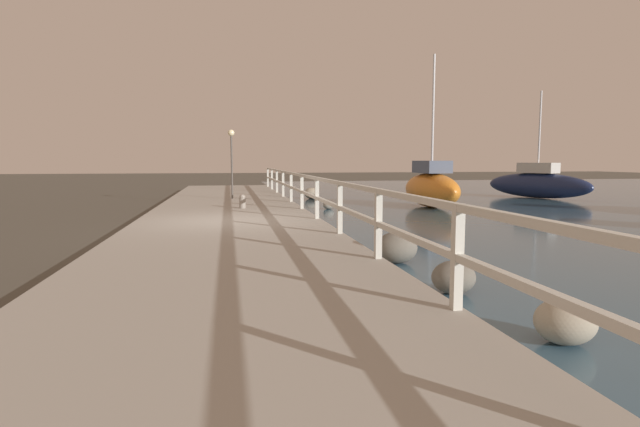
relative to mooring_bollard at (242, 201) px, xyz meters
name	(u,v)px	position (x,y,z in m)	size (l,w,h in m)	color
ground_plane	(230,232)	(-0.42, -3.22, -0.52)	(120.00, 120.00, 0.00)	#4C473D
dock_walkway	(230,226)	(-0.42, -3.22, -0.37)	(4.69, 36.00, 0.30)	#9E998E
railing	(317,190)	(1.83, -3.22, 0.51)	(0.10, 32.50, 1.09)	beige
boulder_upstream	(312,193)	(3.45, 7.29, -0.26)	(0.70, 0.63, 0.53)	gray
boulder_near_dock	(454,277)	(2.57, -9.71, -0.30)	(0.60, 0.54, 0.45)	#666056
boulder_mid_strip	(565,321)	(2.82, -11.67, -0.30)	(0.61, 0.55, 0.46)	gray
boulder_downstream	(329,205)	(3.23, 2.19, -0.37)	(0.42, 0.38, 0.31)	gray
boulder_water_edge	(396,248)	(2.47, -7.63, -0.25)	(0.74, 0.67, 0.56)	#666056
mooring_bollard	(242,201)	(0.00, 0.00, 0.00)	(0.20, 0.20, 0.45)	gray
dock_lamp	(231,148)	(-0.28, 3.95, 1.77)	(0.25, 0.25, 2.70)	#514C47
sailboat_navy	(537,184)	(14.22, 5.79, 0.17)	(2.99, 5.54, 5.08)	#192347
sailboat_orange	(431,188)	(7.28, 2.19, 0.24)	(1.56, 3.90, 5.78)	orange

